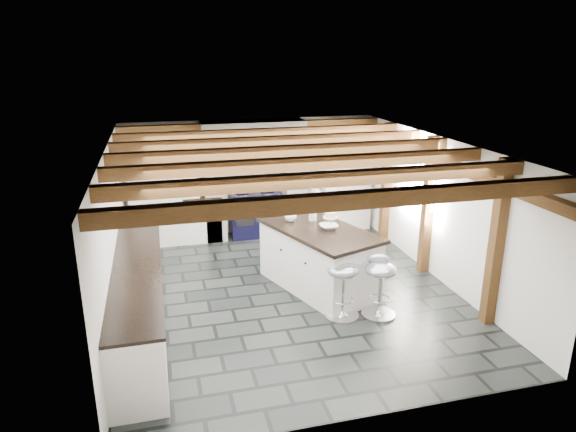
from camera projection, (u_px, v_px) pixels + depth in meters
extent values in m
plane|color=black|center=(288.00, 291.00, 8.01)|extent=(6.00, 6.00, 0.00)
plane|color=white|center=(251.00, 176.00, 10.42)|extent=(5.00, 0.00, 5.00)
plane|color=white|center=(113.00, 236.00, 7.05)|extent=(0.00, 6.00, 6.00)
plane|color=white|center=(438.00, 209.00, 8.25)|extent=(0.00, 6.00, 6.00)
plane|color=white|center=(288.00, 145.00, 7.30)|extent=(6.00, 6.00, 0.00)
cube|color=white|center=(214.00, 192.00, 10.01)|extent=(0.40, 0.60, 1.90)
cube|color=white|center=(293.00, 187.00, 10.39)|extent=(0.40, 0.60, 1.90)
cube|color=brown|center=(253.00, 137.00, 9.88)|extent=(2.10, 0.65, 0.18)
cube|color=white|center=(253.00, 129.00, 9.83)|extent=(2.00, 0.60, 0.31)
cube|color=black|center=(256.00, 137.00, 9.57)|extent=(1.00, 0.03, 0.22)
cube|color=silver|center=(256.00, 137.00, 9.55)|extent=(0.90, 0.01, 0.14)
cube|color=white|center=(164.00, 193.00, 9.77)|extent=(1.30, 0.58, 2.00)
cube|color=white|center=(344.00, 181.00, 10.64)|extent=(1.00, 0.58, 2.00)
cube|color=white|center=(139.00, 299.00, 6.79)|extent=(0.60, 3.80, 0.88)
cube|color=black|center=(136.00, 267.00, 6.65)|extent=(0.64, 3.80, 0.04)
cube|color=white|center=(202.00, 218.00, 10.11)|extent=(0.70, 0.60, 0.88)
cube|color=black|center=(201.00, 195.00, 9.96)|extent=(0.74, 0.64, 0.04)
cube|color=brown|center=(438.00, 160.00, 7.98)|extent=(0.15, 5.80, 0.14)
plane|color=white|center=(421.00, 176.00, 8.67)|extent=(0.00, 0.90, 0.90)
cube|color=brown|center=(356.00, 200.00, 4.93)|extent=(5.00, 0.16, 0.16)
cube|color=brown|center=(327.00, 179.00, 5.73)|extent=(5.00, 0.16, 0.16)
cube|color=brown|center=(305.00, 163.00, 6.53)|extent=(5.00, 0.16, 0.16)
cube|color=brown|center=(288.00, 151.00, 7.33)|extent=(5.00, 0.16, 0.16)
cube|color=brown|center=(275.00, 141.00, 8.12)|extent=(5.00, 0.16, 0.16)
cube|color=brown|center=(263.00, 133.00, 8.92)|extent=(5.00, 0.16, 0.16)
cube|color=brown|center=(254.00, 126.00, 9.72)|extent=(5.00, 0.16, 0.16)
cube|color=brown|center=(496.00, 244.00, 6.76)|extent=(0.15, 0.15, 2.30)
cube|color=brown|center=(428.00, 206.00, 8.41)|extent=(0.15, 0.15, 2.30)
cube|color=brown|center=(386.00, 183.00, 9.89)|extent=(0.15, 0.15, 2.30)
cylinder|color=black|center=(319.00, 169.00, 7.47)|extent=(0.01, 0.01, 0.56)
cylinder|color=white|center=(319.00, 191.00, 7.58)|extent=(0.09, 0.09, 0.22)
cylinder|color=black|center=(316.00, 165.00, 7.76)|extent=(0.01, 0.01, 0.56)
cylinder|color=white|center=(316.00, 186.00, 7.86)|extent=(0.09, 0.09, 0.22)
cylinder|color=black|center=(313.00, 161.00, 8.05)|extent=(0.01, 0.01, 0.56)
cylinder|color=white|center=(313.00, 181.00, 8.15)|extent=(0.09, 0.09, 0.22)
cube|color=black|center=(255.00, 213.00, 10.34)|extent=(1.00, 0.60, 0.90)
ellipsoid|color=silver|center=(242.00, 191.00, 10.13)|extent=(0.28, 0.28, 0.11)
ellipsoid|color=silver|center=(267.00, 190.00, 10.25)|extent=(0.28, 0.28, 0.11)
cylinder|color=silver|center=(258.00, 200.00, 9.93)|extent=(0.95, 0.03, 0.03)
cube|color=black|center=(245.00, 219.00, 10.00)|extent=(0.35, 0.02, 0.30)
cube|color=black|center=(270.00, 217.00, 10.12)|extent=(0.35, 0.02, 0.30)
cube|color=white|center=(318.00, 260.00, 8.00)|extent=(1.56, 2.13, 0.94)
cube|color=black|center=(319.00, 230.00, 7.85)|extent=(1.66, 2.24, 0.05)
imported|color=white|center=(291.00, 215.00, 8.14)|extent=(0.25, 0.25, 0.20)
ellipsoid|color=orange|center=(291.00, 205.00, 8.09)|extent=(0.21, 0.21, 0.13)
cylinder|color=white|center=(313.00, 214.00, 8.19)|extent=(0.13, 0.13, 0.19)
imported|color=white|center=(329.00, 227.00, 7.80)|extent=(0.35, 0.35, 0.07)
cylinder|color=white|center=(330.00, 221.00, 8.01)|extent=(0.05, 0.05, 0.11)
cylinder|color=white|center=(330.00, 217.00, 7.99)|extent=(0.23, 0.23, 0.02)
cylinder|color=#D3B48D|center=(331.00, 214.00, 7.98)|extent=(0.18, 0.18, 0.07)
cylinder|color=silver|center=(378.00, 314.00, 7.27)|extent=(0.48, 0.48, 0.03)
cone|color=silver|center=(378.00, 311.00, 7.25)|extent=(0.22, 0.22, 0.09)
cylinder|color=silver|center=(380.00, 292.00, 7.16)|extent=(0.05, 0.05, 0.60)
torus|color=silver|center=(379.00, 299.00, 7.19)|extent=(0.31, 0.31, 0.02)
ellipsoid|color=#9394A0|center=(381.00, 270.00, 7.06)|extent=(0.57, 0.57, 0.20)
ellipsoid|color=#9394A0|center=(381.00, 259.00, 7.13)|extent=(0.33, 0.23, 0.17)
cylinder|color=silver|center=(342.00, 315.00, 7.24)|extent=(0.49, 0.49, 0.03)
cone|color=silver|center=(342.00, 312.00, 7.22)|extent=(0.22, 0.22, 0.09)
cylinder|color=silver|center=(342.00, 293.00, 7.13)|extent=(0.06, 0.06, 0.61)
torus|color=silver|center=(342.00, 299.00, 7.16)|extent=(0.31, 0.31, 0.02)
ellipsoid|color=#9394A0|center=(343.00, 270.00, 7.02)|extent=(0.53, 0.53, 0.20)
ellipsoid|color=#9394A0|center=(339.00, 260.00, 7.08)|extent=(0.33, 0.19, 0.17)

